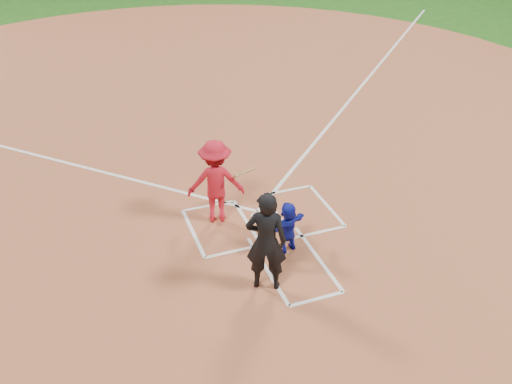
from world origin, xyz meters
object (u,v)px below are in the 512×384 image
object	(u,v)px
home_plate	(262,218)
batter_at_plate	(216,182)
umpire	(266,242)
catcher	(288,227)

from	to	relation	value
home_plate	batter_at_plate	distance (m)	1.38
umpire	home_plate	bearing A→B (deg)	-84.87
umpire	batter_at_plate	distance (m)	2.47
home_plate	batter_at_plate	world-z (taller)	batter_at_plate
catcher	batter_at_plate	size ratio (longest dim) A/B	0.59
umpire	batter_at_plate	xyz separation A→B (m)	(-0.20, 2.46, -0.07)
umpire	batter_at_plate	bearing A→B (deg)	-60.90
home_plate	batter_at_plate	size ratio (longest dim) A/B	0.31
home_plate	umpire	xyz separation A→B (m)	(-0.74, -2.11, 1.01)
catcher	umpire	xyz separation A→B (m)	(-0.80, -0.87, 0.46)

